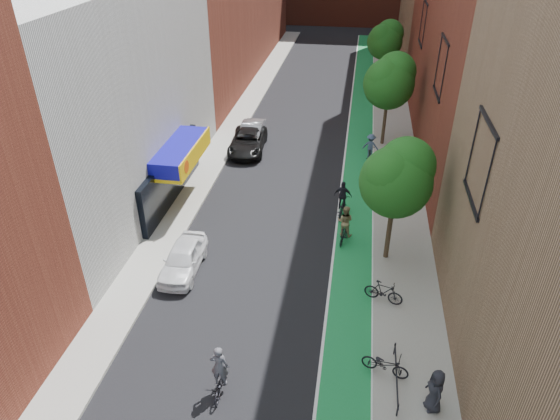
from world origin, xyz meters
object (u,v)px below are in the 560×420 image
at_px(parked_car_silver, 252,133).
at_px(cyclist_lane_mid, 342,203).
at_px(parked_car_black, 248,141).
at_px(pedestrian, 435,391).
at_px(cyclist_lane_near, 345,226).
at_px(parked_car_white, 183,259).
at_px(cyclist_lead, 220,377).
at_px(cyclist_lane_far, 370,150).

distance_m(parked_car_silver, cyclist_lane_mid, 11.59).
relative_size(parked_car_black, pedestrian, 2.87).
height_order(parked_car_black, cyclist_lane_near, cyclist_lane_near).
relative_size(parked_car_silver, cyclist_lane_near, 2.13).
bearing_deg(parked_car_white, parked_car_silver, 88.56).
distance_m(parked_car_silver, pedestrian, 24.28).
relative_size(cyclist_lead, pedestrian, 1.20).
relative_size(cyclist_lead, cyclist_lane_mid, 1.04).
bearing_deg(parked_car_white, cyclist_lane_mid, 39.99).
height_order(parked_car_silver, cyclist_lane_near, cyclist_lane_near).
relative_size(cyclist_lead, cyclist_lane_far, 1.05).
height_order(parked_car_white, cyclist_lead, cyclist_lead).
xyz_separation_m(parked_car_black, cyclist_lane_far, (8.64, -0.52, 0.18)).
bearing_deg(parked_car_silver, cyclist_lane_near, -59.35).
bearing_deg(cyclist_lead, parked_car_white, -62.84).
distance_m(parked_car_silver, cyclist_lane_near, 13.87).
distance_m(cyclist_lead, cyclist_lane_mid, 13.43).
distance_m(parked_car_white, parked_car_silver, 15.44).
height_order(parked_car_black, parked_car_silver, parked_car_silver).
relative_size(cyclist_lead, cyclist_lane_near, 1.03).
bearing_deg(cyclist_lane_near, pedestrian, 121.34).
bearing_deg(parked_car_silver, parked_car_white, -92.04).
xyz_separation_m(cyclist_lane_near, pedestrian, (3.57, -9.92, 0.13)).
xyz_separation_m(parked_car_white, parked_car_silver, (0.11, 15.44, 0.04)).
xyz_separation_m(parked_car_black, parked_car_silver, (-0.02, 1.48, 0.02)).
xyz_separation_m(parked_car_white, cyclist_lead, (3.58, -6.58, 0.06)).
xyz_separation_m(parked_car_black, cyclist_lane_mid, (7.14, -7.63, 0.05)).
relative_size(parked_car_white, parked_car_silver, 0.91).
distance_m(cyclist_lane_mid, pedestrian, 13.11).
bearing_deg(cyclist_lead, parked_car_black, -81.88).
height_order(parked_car_white, parked_car_black, parked_car_black).
bearing_deg(cyclist_lead, cyclist_lane_far, -105.95).
xyz_separation_m(parked_car_white, parked_car_black, (0.13, 13.96, 0.03)).
distance_m(parked_car_white, parked_car_black, 13.96).
bearing_deg(parked_car_black, cyclist_lane_far, -7.54).
height_order(cyclist_lane_far, pedestrian, cyclist_lane_far).
height_order(parked_car_black, cyclist_lead, cyclist_lead).
bearing_deg(cyclist_lane_near, parked_car_white, 37.82).
relative_size(parked_car_silver, pedestrian, 2.47).
bearing_deg(parked_car_black, parked_car_silver, 86.89).
bearing_deg(pedestrian, cyclist_lane_mid, -179.85).
xyz_separation_m(parked_car_silver, cyclist_lane_far, (8.67, -2.00, 0.17)).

